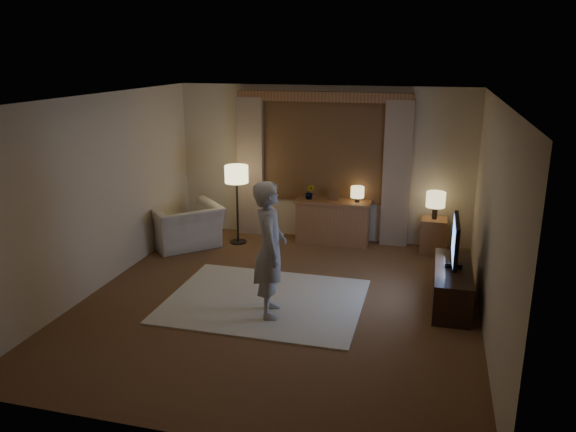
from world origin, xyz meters
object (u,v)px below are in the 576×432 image
(armchair, at_px, (185,226))
(side_table, at_px, (433,235))
(person, at_px, (270,249))
(sideboard, at_px, (333,223))
(tv_stand, at_px, (452,286))

(armchair, distance_m, side_table, 4.05)
(side_table, bearing_deg, person, -123.75)
(sideboard, height_order, person, person)
(side_table, height_order, person, person)
(armchair, height_order, side_table, armchair)
(sideboard, bearing_deg, person, -94.84)
(armchair, xyz_separation_m, person, (2.09, -2.08, 0.50))
(sideboard, xyz_separation_m, person, (-0.24, -2.88, 0.50))
(armchair, height_order, person, person)
(tv_stand, bearing_deg, person, -157.61)
(sideboard, xyz_separation_m, side_table, (1.65, -0.05, -0.07))
(sideboard, relative_size, side_table, 2.14)
(armchair, bearing_deg, person, 90.26)
(side_table, xyz_separation_m, tv_stand, (0.26, -1.95, -0.03))
(tv_stand, bearing_deg, armchair, 164.28)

